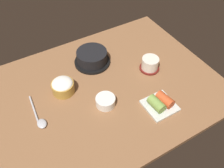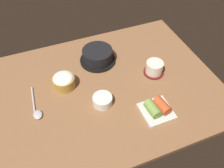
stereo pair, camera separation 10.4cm
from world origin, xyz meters
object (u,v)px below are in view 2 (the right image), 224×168
object	(u,v)px
tea_cup_with_saucer	(154,68)
kimchi_plate	(157,109)
rice_bowl	(64,81)
banchan_cup_center	(102,100)
spoon	(36,110)
stone_pot	(98,56)

from	to	relation	value
tea_cup_with_saucer	kimchi_plate	size ratio (longest dim) A/B	0.77
rice_bowl	banchan_cup_center	world-z (taller)	rice_bowl
spoon	tea_cup_with_saucer	bearing A→B (deg)	1.79
rice_bowl	tea_cup_with_saucer	xyz separation A→B (cm)	(40.88, -7.43, -0.32)
stone_pot	banchan_cup_center	xyz separation A→B (cm)	(-6.96, -25.78, -1.31)
tea_cup_with_saucer	spoon	distance (cm)	55.14
rice_bowl	kimchi_plate	distance (cm)	41.74
stone_pot	kimchi_plate	distance (cm)	39.89
stone_pot	rice_bowl	distance (cm)	21.91
kimchi_plate	spoon	xyz separation A→B (cm)	(-45.37, 18.54, -1.54)
banchan_cup_center	spoon	world-z (taller)	banchan_cup_center
tea_cup_with_saucer	kimchi_plate	world-z (taller)	tea_cup_with_saucer
tea_cup_with_saucer	banchan_cup_center	world-z (taller)	tea_cup_with_saucer
rice_bowl	banchan_cup_center	bearing A→B (deg)	-51.33
stone_pot	kimchi_plate	xyz separation A→B (cm)	(11.89, -38.06, -1.24)
tea_cup_with_saucer	banchan_cup_center	size ratio (longest dim) A/B	1.16
rice_bowl	kimchi_plate	bearing A→B (deg)	-41.61
kimchi_plate	spoon	distance (cm)	49.04
banchan_cup_center	stone_pot	bearing A→B (deg)	74.88
banchan_cup_center	spoon	bearing A→B (deg)	166.72
rice_bowl	tea_cup_with_saucer	bearing A→B (deg)	-10.30
kimchi_plate	spoon	size ratio (longest dim) A/B	0.67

